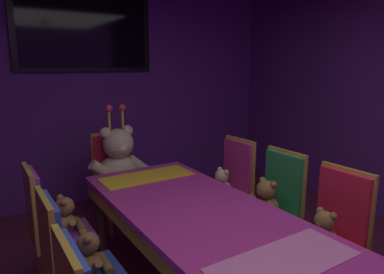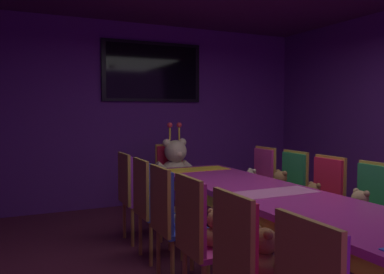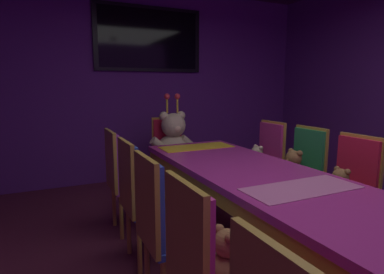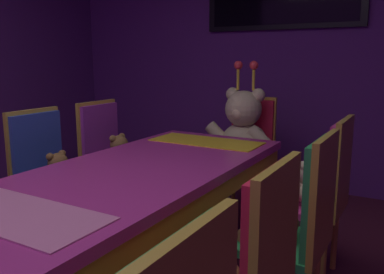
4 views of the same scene
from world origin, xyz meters
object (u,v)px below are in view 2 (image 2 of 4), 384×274
object	(u,v)px
teddy_right_3	(313,198)
chair_left_3	(169,213)
chair_left_2	(199,230)
chair_left_1	(244,260)
banquet_table	(274,202)
teddy_right_4	(280,186)
teddy_right_2	(359,209)
chair_right_2	(371,206)
king_teddy_bear	(176,164)
chair_left_4	(149,199)
chair_right_5	(260,178)
teddy_left_3	(185,214)
chair_left_5	(131,188)
teddy_right_5	(251,180)
teddy_left_4	(163,200)
throne_chair	(171,172)
teddy_left_5	(144,189)
wall_tv	(153,72)
chair_right_4	(290,185)
chair_right_3	(324,194)
teddy_left_1	(265,257)
teddy_left_2	(216,231)

from	to	relation	value
teddy_right_3	chair_left_3	bearing A→B (deg)	0.85
chair_left_2	chair_left_1	bearing A→B (deg)	-90.92
banquet_table	teddy_right_4	xyz separation A→B (m)	(0.72, 0.87, -0.06)
chair_left_2	teddy_right_2	world-z (taller)	chair_left_2
banquet_table	chair_right_2	distance (m)	0.89
chair_right_2	teddy_right_2	world-z (taller)	chair_right_2
chair_left_1	king_teddy_bear	world-z (taller)	king_teddy_bear
chair_left_4	chair_right_5	world-z (taller)	same
teddy_left_3	chair_left_5	bearing A→B (deg)	95.95
teddy_right_5	king_teddy_bear	bearing A→B (deg)	-46.73
chair_right_5	king_teddy_bear	bearing A→B (deg)	-41.51
chair_left_3	teddy_right_2	size ratio (longest dim) A/B	3.10
chair_left_1	chair_right_5	world-z (taller)	same
teddy_left_4	teddy_right_3	distance (m)	1.50
chair_right_5	throne_chair	bearing A→B (deg)	-47.21
chair_left_3	teddy_left_4	bearing A→B (deg)	74.30
teddy_left_5	chair_right_5	distance (m)	1.55
teddy_right_3	wall_tv	world-z (taller)	wall_tv
chair_right_4	wall_tv	xyz separation A→B (m)	(-0.87, 2.24, 1.45)
banquet_table	chair_left_2	distance (m)	0.90
teddy_right_4	king_teddy_bear	size ratio (longest dim) A/B	0.40
teddy_right_4	wall_tv	distance (m)	2.77
chair_left_5	teddy_right_3	world-z (taller)	chair_left_5
chair_right_3	chair_left_3	bearing A→B (deg)	0.78
teddy_left_3	teddy_right_3	xyz separation A→B (m)	(1.42, 0.02, 0.00)
banquet_table	teddy_right_3	bearing A→B (deg)	22.97
chair_right_2	chair_right_4	size ratio (longest dim) A/B	1.00
teddy_left_3	teddy_right_5	size ratio (longest dim) A/B	1.00
king_teddy_bear	teddy_left_3	bearing A→B (deg)	-20.61
chair_left_1	king_teddy_bear	distance (m)	3.19
teddy_right_5	chair_left_5	bearing A→B (deg)	-0.43
teddy_left_1	chair_left_2	world-z (taller)	chair_left_2
teddy_left_2	king_teddy_bear	xyz separation A→B (m)	(0.71, 2.46, 0.15)
chair_left_4	teddy_right_3	size ratio (longest dim) A/B	3.43
banquet_table	throne_chair	distance (m)	2.35
wall_tv	chair_right_3	bearing A→B (deg)	-73.34
teddy_right_3	wall_tv	bearing A→B (deg)	-76.05
teddy_right_2	wall_tv	size ratio (longest dim) A/B	0.20
chair_left_1	chair_left_4	bearing A→B (deg)	89.28
chair_right_4	teddy_left_2	bearing A→B (deg)	35.84
chair_left_3	chair_right_2	size ratio (longest dim) A/B	1.00
chair_right_4	wall_tv	size ratio (longest dim) A/B	0.62
banquet_table	teddy_left_4	world-z (taller)	banquet_table
chair_left_1	teddy_left_3	distance (m)	1.17
teddy_left_3	teddy_left_4	xyz separation A→B (m)	(0.02, 0.57, 0.00)
banquet_table	chair_right_5	xyz separation A→B (m)	(0.85, 1.43, -0.06)
teddy_left_4	chair_right_5	distance (m)	1.66
chair_right_2	king_teddy_bear	world-z (taller)	king_teddy_bear
chair_right_4	teddy_right_4	distance (m)	0.15
teddy_left_1	chair_right_5	bearing A→B (deg)	55.89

